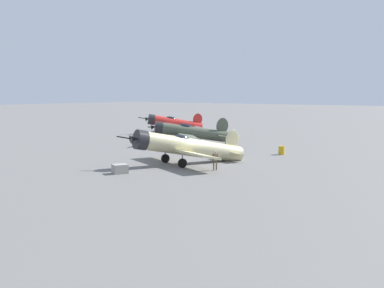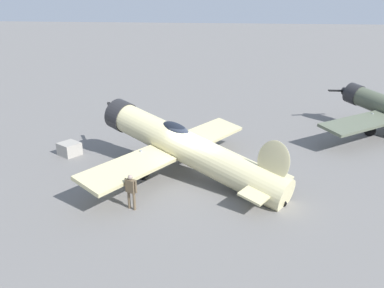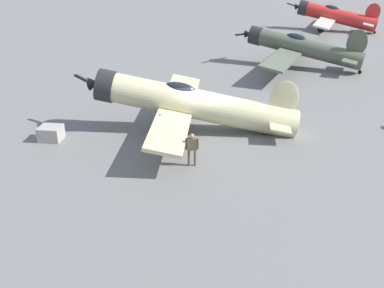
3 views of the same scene
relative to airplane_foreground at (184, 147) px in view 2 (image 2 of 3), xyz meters
name	(u,v)px [view 2 (image 2 of 3)]	position (x,y,z in m)	size (l,w,h in m)	color
ground_plane	(192,177)	(-0.47, 0.22, -1.54)	(400.00, 400.00, 0.00)	slate
airplane_foreground	(184,147)	(0.00, 0.00, 0.00)	(11.18, 10.97, 3.61)	beige
ground_crew_mechanic	(131,188)	(1.35, 3.96, -0.57)	(0.60, 0.34, 1.61)	brown
equipment_crate	(69,149)	(7.24, -1.29, -1.18)	(1.47, 1.43, 0.73)	#9E998E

